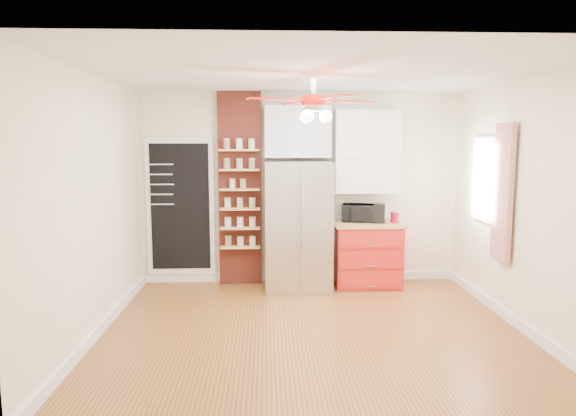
{
  "coord_description": "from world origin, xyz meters",
  "views": [
    {
      "loc": [
        -0.48,
        -5.29,
        2.02
      ],
      "look_at": [
        -0.22,
        0.9,
        1.21
      ],
      "focal_mm": 32.0,
      "sensor_mm": 36.0,
      "label": 1
    }
  ],
  "objects_px": {
    "fridge": "(298,225)",
    "canister_left": "(395,218)",
    "ceiling_fan": "(313,101)",
    "pantry_jar_oats": "(232,184)",
    "toaster_oven": "(358,213)",
    "coffee_maker": "(380,213)",
    "red_cabinet": "(367,254)"
  },
  "relations": [
    {
      "from": "toaster_oven",
      "to": "coffee_maker",
      "type": "bearing_deg",
      "value": -6.15
    },
    {
      "from": "coffee_maker",
      "to": "pantry_jar_oats",
      "type": "xyz_separation_m",
      "value": [
        -2.03,
        0.09,
        0.4
      ]
    },
    {
      "from": "fridge",
      "to": "toaster_oven",
      "type": "height_order",
      "value": "fridge"
    },
    {
      "from": "canister_left",
      "to": "ceiling_fan",
      "type": "bearing_deg",
      "value": -128.6
    },
    {
      "from": "toaster_oven",
      "to": "canister_left",
      "type": "bearing_deg",
      "value": -3.74
    },
    {
      "from": "toaster_oven",
      "to": "canister_left",
      "type": "xyz_separation_m",
      "value": [
        0.48,
        -0.15,
        -0.05
      ]
    },
    {
      "from": "fridge",
      "to": "ceiling_fan",
      "type": "bearing_deg",
      "value": -88.24
    },
    {
      "from": "red_cabinet",
      "to": "canister_left",
      "type": "bearing_deg",
      "value": -9.78
    },
    {
      "from": "toaster_oven",
      "to": "coffee_maker",
      "type": "xyz_separation_m",
      "value": [
        0.28,
        -0.1,
        0.01
      ]
    },
    {
      "from": "red_cabinet",
      "to": "toaster_oven",
      "type": "height_order",
      "value": "toaster_oven"
    },
    {
      "from": "red_cabinet",
      "to": "canister_left",
      "type": "relative_size",
      "value": 6.38
    },
    {
      "from": "fridge",
      "to": "toaster_oven",
      "type": "distance_m",
      "value": 0.88
    },
    {
      "from": "pantry_jar_oats",
      "to": "coffee_maker",
      "type": "bearing_deg",
      "value": -2.53
    },
    {
      "from": "red_cabinet",
      "to": "ceiling_fan",
      "type": "bearing_deg",
      "value": -118.71
    },
    {
      "from": "pantry_jar_oats",
      "to": "canister_left",
      "type": "bearing_deg",
      "value": -3.64
    },
    {
      "from": "ceiling_fan",
      "to": "pantry_jar_oats",
      "type": "height_order",
      "value": "ceiling_fan"
    },
    {
      "from": "pantry_jar_oats",
      "to": "ceiling_fan",
      "type": "bearing_deg",
      "value": -61.63
    },
    {
      "from": "fridge",
      "to": "canister_left",
      "type": "height_order",
      "value": "fridge"
    },
    {
      "from": "coffee_maker",
      "to": "pantry_jar_oats",
      "type": "height_order",
      "value": "pantry_jar_oats"
    },
    {
      "from": "coffee_maker",
      "to": "pantry_jar_oats",
      "type": "relative_size",
      "value": 2.16
    },
    {
      "from": "fridge",
      "to": "canister_left",
      "type": "xyz_separation_m",
      "value": [
        1.34,
        -0.01,
        0.1
      ]
    },
    {
      "from": "red_cabinet",
      "to": "pantry_jar_oats",
      "type": "distance_m",
      "value": 2.11
    },
    {
      "from": "toaster_oven",
      "to": "canister_left",
      "type": "height_order",
      "value": "toaster_oven"
    },
    {
      "from": "fridge",
      "to": "red_cabinet",
      "type": "bearing_deg",
      "value": 2.95
    },
    {
      "from": "ceiling_fan",
      "to": "canister_left",
      "type": "xyz_separation_m",
      "value": [
        1.29,
        1.62,
        -1.45
      ]
    },
    {
      "from": "canister_left",
      "to": "red_cabinet",
      "type": "bearing_deg",
      "value": 170.22
    },
    {
      "from": "ceiling_fan",
      "to": "pantry_jar_oats",
      "type": "relative_size",
      "value": 11.46
    },
    {
      "from": "coffee_maker",
      "to": "canister_left",
      "type": "relative_size",
      "value": 1.79
    },
    {
      "from": "canister_left",
      "to": "pantry_jar_oats",
      "type": "bearing_deg",
      "value": 176.36
    },
    {
      "from": "fridge",
      "to": "coffee_maker",
      "type": "bearing_deg",
      "value": 1.98
    },
    {
      "from": "toaster_oven",
      "to": "canister_left",
      "type": "distance_m",
      "value": 0.51
    },
    {
      "from": "toaster_oven",
      "to": "fridge",
      "type": "bearing_deg",
      "value": -156.87
    }
  ]
}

